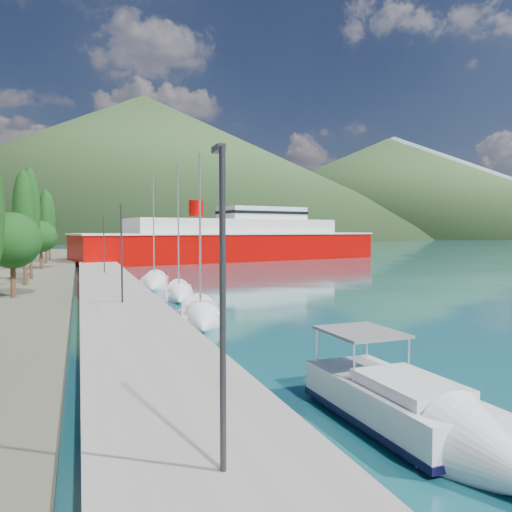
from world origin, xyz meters
name	(u,v)px	position (x,y,z in m)	size (l,w,h in m)	color
ground	(124,250)	(0.00, 120.00, 0.00)	(1400.00, 1400.00, 0.00)	#14515A
quay	(110,287)	(-9.00, 26.00, 0.40)	(5.00, 88.00, 0.80)	gray
hills_far	(201,174)	(138.59, 618.73, 77.39)	(1480.00, 900.00, 180.00)	slate
hills_near	(222,176)	(98.04, 372.50, 49.18)	(1010.00, 520.00, 115.00)	#304B26
tree_row	(30,225)	(-15.71, 32.13, 5.77)	(3.80, 63.95, 10.44)	#47301E
lamp_posts	(122,250)	(-9.00, 13.48, 4.08)	(0.15, 46.49, 6.06)	#2D2D33
motor_cruiser	(427,426)	(-3.47, -8.35, 0.49)	(2.55, 8.07, 2.95)	black
sailboat_near	(201,319)	(-5.09, 8.80, 0.29)	(3.61, 7.68, 10.61)	silver
sailboat_mid	(179,296)	(-4.34, 19.36, 0.28)	(3.39, 8.04, 11.23)	silver
sailboat_far	(153,285)	(-5.17, 27.26, 0.32)	(3.87, 7.99, 11.26)	silver
ferry	(237,242)	(14.41, 64.68, 3.27)	(55.33, 22.63, 10.75)	#A20200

